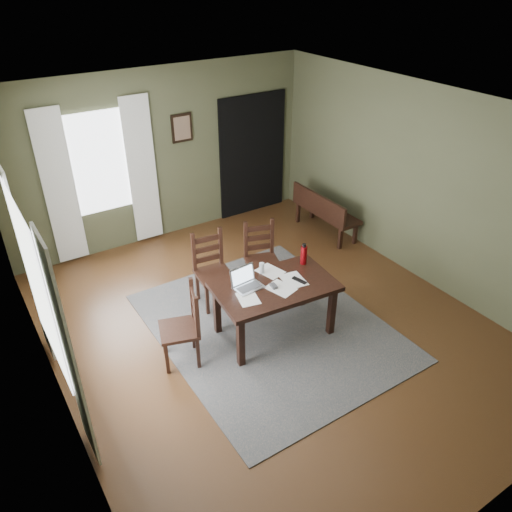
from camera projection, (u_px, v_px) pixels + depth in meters
ground at (269, 327)px, 6.34m from camera, size 5.00×6.00×0.01m
room_shell at (271, 197)px, 5.40m from camera, size 5.02×6.02×2.71m
rug at (269, 326)px, 6.33m from camera, size 2.60×3.20×0.01m
dining_table at (275, 291)px, 5.92m from camera, size 1.49×0.98×0.71m
chair_end at (184, 327)px, 5.58m from camera, size 0.54×0.54×0.98m
chair_back_left at (212, 270)px, 6.55m from camera, size 0.49×0.49×1.01m
chair_back_right at (262, 258)px, 6.82m from camera, size 0.55×0.55×1.00m
bench at (324, 210)px, 8.24m from camera, size 0.42×1.30×0.74m
laptop at (246, 282)px, 5.82m from camera, size 0.35×0.29×0.23m
computer_mouse at (274, 286)px, 5.82m from camera, size 0.07×0.11×0.04m
tv_remote at (299, 280)px, 5.93m from camera, size 0.10×0.20×0.02m
drinking_glass at (262, 268)px, 6.06m from camera, size 0.07×0.07×0.14m
water_bottle at (304, 255)px, 6.21m from camera, size 0.09×0.09×0.28m
paper_a at (248, 298)px, 5.64m from camera, size 0.28×0.33×0.00m
paper_b at (293, 280)px, 5.95m from camera, size 0.30×0.36×0.00m
paper_c at (270, 271)px, 6.12m from camera, size 0.31×0.36×0.00m
paper_e at (281, 288)px, 5.81m from camera, size 0.33×0.38×0.00m
window_left at (37, 285)px, 4.59m from camera, size 0.01×1.30×1.70m
window_back at (99, 163)px, 7.26m from camera, size 1.00×0.01×1.50m
curtain_left_near at (69, 356)px, 4.14m from camera, size 0.03×0.48×2.30m
curtain_left_far at (28, 267)px, 5.32m from camera, size 0.03×0.48×2.30m
curtain_back_left at (60, 189)px, 7.08m from camera, size 0.44×0.03×2.30m
curtain_back_right at (142, 171)px, 7.65m from camera, size 0.44×0.03×2.30m
framed_picture at (182, 128)px, 7.72m from camera, size 0.34×0.03×0.44m
doorway_back at (253, 155)px, 8.69m from camera, size 1.30×0.03×2.10m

